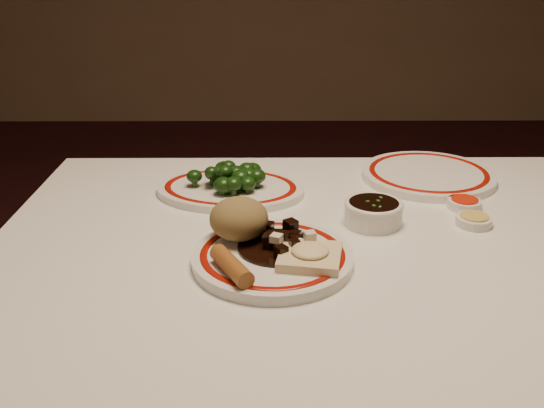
{
  "coord_description": "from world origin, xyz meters",
  "views": [
    {
      "loc": [
        -0.13,
        -0.9,
        1.21
      ],
      "look_at": [
        -0.12,
        0.06,
        0.8
      ],
      "focal_mm": 40.0,
      "sensor_mm": 36.0,
      "label": 1
    }
  ],
  "objects": [
    {
      "name": "spring_roll",
      "position": [
        -0.18,
        -0.13,
        0.78
      ],
      "size": [
        0.07,
        0.1,
        0.03
      ],
      "primitive_type": "cylinder",
      "rotation": [
        1.57,
        0.0,
        0.49
      ],
      "color": "#975B25",
      "rests_on": "main_plate"
    },
    {
      "name": "fried_wonton",
      "position": [
        -0.07,
        -0.09,
        0.78
      ],
      "size": [
        0.11,
        0.11,
        0.03
      ],
      "color": "beige",
      "rests_on": "main_plate"
    },
    {
      "name": "main_plate",
      "position": [
        -0.12,
        -0.06,
        0.76
      ],
      "size": [
        0.28,
        0.28,
        0.02
      ],
      "color": "white",
      "rests_on": "dining_table"
    },
    {
      "name": "dining_table",
      "position": [
        0.0,
        0.0,
        0.66
      ],
      "size": [
        1.2,
        0.9,
        0.75
      ],
      "color": "white",
      "rests_on": "ground"
    },
    {
      "name": "broccoli_plate",
      "position": [
        -0.2,
        0.23,
        0.76
      ],
      "size": [
        0.32,
        0.29,
        0.02
      ],
      "color": "white",
      "rests_on": "dining_table"
    },
    {
      "name": "stirfry_heap",
      "position": [
        -0.11,
        -0.04,
        0.78
      ],
      "size": [
        0.13,
        0.13,
        0.03
      ],
      "color": "black",
      "rests_on": "main_plate"
    },
    {
      "name": "broccoli_pile",
      "position": [
        -0.2,
        0.23,
        0.79
      ],
      "size": [
        0.16,
        0.13,
        0.05
      ],
      "color": "#23471C",
      "rests_on": "broccoli_plate"
    },
    {
      "name": "rice_mound",
      "position": [
        -0.18,
        -0.01,
        0.8
      ],
      "size": [
        0.1,
        0.1,
        0.07
      ],
      "primitive_type": "ellipsoid",
      "color": "olive",
      "rests_on": "main_plate"
    },
    {
      "name": "far_plate",
      "position": [
        0.21,
        0.31,
        0.76
      ],
      "size": [
        0.37,
        0.37,
        0.02
      ],
      "color": "white",
      "rests_on": "dining_table"
    },
    {
      "name": "sweet_sour_dish",
      "position": [
        0.24,
        0.15,
        0.76
      ],
      "size": [
        0.06,
        0.06,
        0.02
      ],
      "color": "white",
      "rests_on": "dining_table"
    },
    {
      "name": "soy_bowl",
      "position": [
        0.06,
        0.08,
        0.77
      ],
      "size": [
        0.1,
        0.1,
        0.04
      ],
      "color": "white",
      "rests_on": "dining_table"
    },
    {
      "name": "mustard_dish",
      "position": [
        0.24,
        0.08,
        0.76
      ],
      "size": [
        0.06,
        0.06,
        0.02
      ],
      "color": "white",
      "rests_on": "dining_table"
    }
  ]
}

